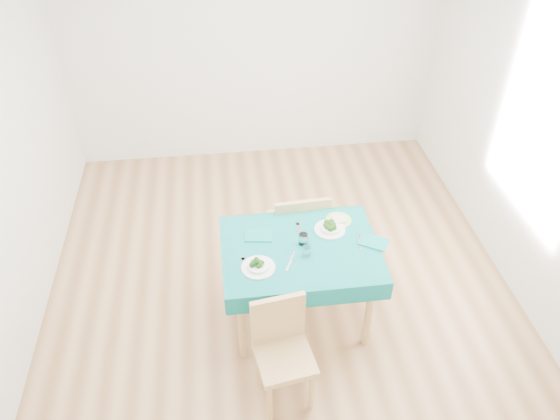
{
  "coord_description": "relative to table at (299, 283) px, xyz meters",
  "views": [
    {
      "loc": [
        -0.43,
        -3.34,
        3.51
      ],
      "look_at": [
        0.0,
        0.0,
        0.85
      ],
      "focal_mm": 35.0,
      "sensor_mm": 36.0,
      "label": 1
    }
  ],
  "objects": [
    {
      "name": "tumbler_center",
      "position": [
        0.03,
        0.04,
        0.42
      ],
      "size": [
        0.07,
        0.07,
        0.09
      ],
      "primitive_type": "cylinder",
      "color": "white",
      "rests_on": "table"
    },
    {
      "name": "knife_near",
      "position": [
        -0.09,
        -0.13,
        0.38
      ],
      "size": [
        0.1,
        0.21,
        0.0
      ],
      "primitive_type": "cube",
      "rotation": [
        0.0,
        0.0,
        -0.41
      ],
      "color": "silver",
      "rests_on": "table"
    },
    {
      "name": "table",
      "position": [
        0.0,
        0.0,
        0.0
      ],
      "size": [
        1.17,
        0.89,
        0.76
      ],
      "primitive_type": "cube",
      "color": "#096B68",
      "rests_on": "ground"
    },
    {
      "name": "napkin_far",
      "position": [
        0.56,
        -0.01,
        0.39
      ],
      "size": [
        0.26,
        0.24,
        0.01
      ],
      "primitive_type": "cube",
      "rotation": [
        0.0,
        0.0,
        -0.56
      ],
      "color": "#0E7672",
      "rests_on": "table"
    },
    {
      "name": "room_shell",
      "position": [
        -0.11,
        0.36,
        0.97
      ],
      "size": [
        4.02,
        4.52,
        2.73
      ],
      "color": "#94663E",
      "rests_on": "ground"
    },
    {
      "name": "bowl_near",
      "position": [
        -0.33,
        -0.17,
        0.42
      ],
      "size": [
        0.25,
        0.25,
        0.07
      ],
      "primitive_type": null,
      "color": "white",
      "rests_on": "table"
    },
    {
      "name": "tumbler_side",
      "position": [
        0.03,
        -0.09,
        0.42
      ],
      "size": [
        0.06,
        0.06,
        0.08
      ],
      "primitive_type": "cylinder",
      "color": "white",
      "rests_on": "table"
    },
    {
      "name": "napkin_near",
      "position": [
        -0.3,
        0.17,
        0.39
      ],
      "size": [
        0.23,
        0.17,
        0.01
      ],
      "primitive_type": "cube",
      "rotation": [
        0.0,
        0.0,
        -0.15
      ],
      "color": "#0E7672",
      "rests_on": "table"
    },
    {
      "name": "chair_far",
      "position": [
        0.08,
        0.66,
        0.2
      ],
      "size": [
        0.5,
        0.54,
        1.16
      ],
      "primitive_type": "cube",
      "rotation": [
        0.0,
        0.0,
        3.2
      ],
      "color": "tan",
      "rests_on": "ground"
    },
    {
      "name": "knife_far",
      "position": [
        0.46,
        0.0,
        0.38
      ],
      "size": [
        0.04,
        0.2,
        0.0
      ],
      "primitive_type": "cube",
      "rotation": [
        0.0,
        0.0,
        -0.11
      ],
      "color": "silver",
      "rests_on": "table"
    },
    {
      "name": "chair_near",
      "position": [
        -0.22,
        -0.73,
        0.09
      ],
      "size": [
        0.44,
        0.47,
        0.94
      ],
      "primitive_type": "cube",
      "rotation": [
        0.0,
        0.0,
        0.15
      ],
      "color": "tan",
      "rests_on": "ground"
    },
    {
      "name": "fork_far",
      "position": [
        0.02,
        0.19,
        0.38
      ],
      "size": [
        0.03,
        0.19,
        0.0
      ],
      "primitive_type": "cube",
      "rotation": [
        0.0,
        0.0,
        0.01
      ],
      "color": "silver",
      "rests_on": "table"
    },
    {
      "name": "side_plate",
      "position": [
        0.35,
        0.28,
        0.38
      ],
      "size": [
        0.21,
        0.21,
        0.01
      ],
      "primitive_type": "cylinder",
      "color": "#AED367",
      "rests_on": "table"
    },
    {
      "name": "bowl_far",
      "position": [
        0.26,
        0.17,
        0.42
      ],
      "size": [
        0.24,
        0.24,
        0.07
      ],
      "primitive_type": null,
      "color": "white",
      "rests_on": "table"
    },
    {
      "name": "fork_near",
      "position": [
        -0.41,
        -0.14,
        0.38
      ],
      "size": [
        0.07,
        0.19,
        0.0
      ],
      "primitive_type": "cube",
      "rotation": [
        0.0,
        0.0,
        0.27
      ],
      "color": "silver",
      "rests_on": "table"
    },
    {
      "name": "bread_slice",
      "position": [
        0.35,
        0.28,
        0.4
      ],
      "size": [
        0.1,
        0.1,
        0.02
      ],
      "primitive_type": "cube",
      "rotation": [
        0.0,
        0.0,
        0.02
      ],
      "color": "beige",
      "rests_on": "side_plate"
    }
  ]
}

